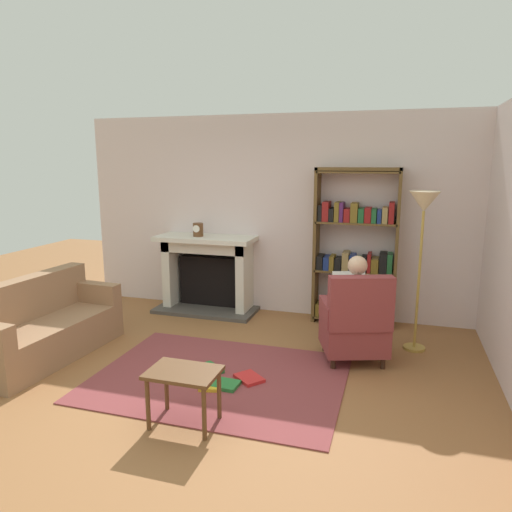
{
  "coord_description": "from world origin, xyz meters",
  "views": [
    {
      "loc": [
        1.58,
        -3.66,
        2.07
      ],
      "look_at": [
        0.1,
        1.2,
        1.05
      ],
      "focal_mm": 32.86,
      "sensor_mm": 36.0,
      "label": 1
    }
  ],
  "objects_px": {
    "side_table": "(184,379)",
    "floor_lamp": "(423,216)",
    "mantel_clock": "(198,230)",
    "seated_reader": "(354,302)",
    "armchair_reading": "(355,324)",
    "bookshelf": "(356,252)",
    "fireplace": "(208,271)",
    "sofa_floral": "(42,328)"
  },
  "relations": [
    {
      "from": "mantel_clock",
      "to": "sofa_floral",
      "type": "height_order",
      "value": "mantel_clock"
    },
    {
      "from": "floor_lamp",
      "to": "bookshelf",
      "type": "bearing_deg",
      "value": 136.24
    },
    {
      "from": "bookshelf",
      "to": "side_table",
      "type": "bearing_deg",
      "value": -110.1
    },
    {
      "from": "side_table",
      "to": "floor_lamp",
      "type": "distance_m",
      "value": 3.03
    },
    {
      "from": "fireplace",
      "to": "side_table",
      "type": "distance_m",
      "value": 3.02
    },
    {
      "from": "mantel_clock",
      "to": "seated_reader",
      "type": "distance_m",
      "value": 2.5
    },
    {
      "from": "bookshelf",
      "to": "seated_reader",
      "type": "xyz_separation_m",
      "value": [
        0.09,
        -1.16,
        -0.32
      ]
    },
    {
      "from": "bookshelf",
      "to": "armchair_reading",
      "type": "xyz_separation_m",
      "value": [
        0.13,
        -1.27,
        -0.52
      ]
    },
    {
      "from": "floor_lamp",
      "to": "fireplace",
      "type": "bearing_deg",
      "value": 166.19
    },
    {
      "from": "seated_reader",
      "to": "sofa_floral",
      "type": "height_order",
      "value": "seated_reader"
    },
    {
      "from": "armchair_reading",
      "to": "floor_lamp",
      "type": "bearing_deg",
      "value": -157.18
    },
    {
      "from": "fireplace",
      "to": "floor_lamp",
      "type": "height_order",
      "value": "floor_lamp"
    },
    {
      "from": "fireplace",
      "to": "seated_reader",
      "type": "bearing_deg",
      "value": -27.82
    },
    {
      "from": "mantel_clock",
      "to": "armchair_reading",
      "type": "relative_size",
      "value": 0.19
    },
    {
      "from": "fireplace",
      "to": "bookshelf",
      "type": "height_order",
      "value": "bookshelf"
    },
    {
      "from": "seated_reader",
      "to": "floor_lamp",
      "type": "xyz_separation_m",
      "value": [
        0.66,
        0.44,
        0.88
      ]
    },
    {
      "from": "armchair_reading",
      "to": "sofa_floral",
      "type": "bearing_deg",
      "value": -4.53
    },
    {
      "from": "mantel_clock",
      "to": "seated_reader",
      "type": "height_order",
      "value": "mantel_clock"
    },
    {
      "from": "fireplace",
      "to": "mantel_clock",
      "type": "xyz_separation_m",
      "value": [
        -0.1,
        -0.1,
        0.59
      ]
    },
    {
      "from": "armchair_reading",
      "to": "sofa_floral",
      "type": "relative_size",
      "value": 0.56
    },
    {
      "from": "mantel_clock",
      "to": "floor_lamp",
      "type": "relative_size",
      "value": 0.1
    },
    {
      "from": "armchair_reading",
      "to": "seated_reader",
      "type": "distance_m",
      "value": 0.23
    },
    {
      "from": "armchair_reading",
      "to": "fireplace",
      "type": "bearing_deg",
      "value": -48.49
    },
    {
      "from": "armchair_reading",
      "to": "sofa_floral",
      "type": "xyz_separation_m",
      "value": [
        -3.24,
        -0.82,
        -0.1
      ]
    },
    {
      "from": "side_table",
      "to": "floor_lamp",
      "type": "height_order",
      "value": "floor_lamp"
    },
    {
      "from": "seated_reader",
      "to": "armchair_reading",
      "type": "bearing_deg",
      "value": 90.0
    },
    {
      "from": "mantel_clock",
      "to": "armchair_reading",
      "type": "bearing_deg",
      "value": -26.61
    },
    {
      "from": "fireplace",
      "to": "seated_reader",
      "type": "height_order",
      "value": "seated_reader"
    },
    {
      "from": "armchair_reading",
      "to": "side_table",
      "type": "relative_size",
      "value": 1.73
    },
    {
      "from": "seated_reader",
      "to": "sofa_floral",
      "type": "bearing_deg",
      "value": -2.52
    },
    {
      "from": "fireplace",
      "to": "seated_reader",
      "type": "xyz_separation_m",
      "value": [
        2.12,
        -1.12,
        0.05
      ]
    },
    {
      "from": "fireplace",
      "to": "armchair_reading",
      "type": "relative_size",
      "value": 1.46
    },
    {
      "from": "bookshelf",
      "to": "floor_lamp",
      "type": "height_order",
      "value": "bookshelf"
    },
    {
      "from": "sofa_floral",
      "to": "armchair_reading",
      "type": "bearing_deg",
      "value": -72.37
    },
    {
      "from": "seated_reader",
      "to": "mantel_clock",
      "type": "bearing_deg",
      "value": -43.49
    },
    {
      "from": "sofa_floral",
      "to": "fireplace",
      "type": "bearing_deg",
      "value": -24.26
    },
    {
      "from": "sofa_floral",
      "to": "side_table",
      "type": "distance_m",
      "value": 2.2
    },
    {
      "from": "side_table",
      "to": "bookshelf",
      "type": "bearing_deg",
      "value": 69.9
    },
    {
      "from": "bookshelf",
      "to": "armchair_reading",
      "type": "distance_m",
      "value": 1.37
    },
    {
      "from": "armchair_reading",
      "to": "sofa_floral",
      "type": "distance_m",
      "value": 3.34
    },
    {
      "from": "fireplace",
      "to": "floor_lamp",
      "type": "distance_m",
      "value": 3.01
    },
    {
      "from": "side_table",
      "to": "floor_lamp",
      "type": "relative_size",
      "value": 0.32
    }
  ]
}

